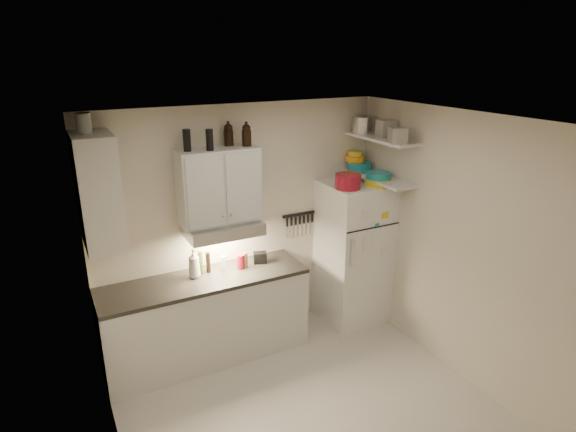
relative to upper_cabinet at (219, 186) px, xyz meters
name	(u,v)px	position (x,y,z in m)	size (l,w,h in m)	color
floor	(309,410)	(0.30, -1.33, -1.84)	(3.20, 3.00, 0.02)	silver
ceiling	(315,121)	(0.30, -1.33, 0.78)	(3.20, 3.00, 0.02)	silver
back_wall	(242,225)	(0.30, 0.18, -0.53)	(3.20, 0.02, 2.60)	beige
left_wall	(107,331)	(-1.31, -1.33, -0.53)	(0.02, 3.00, 2.60)	beige
right_wall	(455,246)	(1.91, -1.33, -0.53)	(0.02, 3.00, 2.60)	beige
base_cabinet	(207,320)	(-0.25, -0.14, -1.39)	(2.10, 0.60, 0.88)	silver
countertop	(204,280)	(-0.25, -0.14, -0.93)	(2.10, 0.62, 0.04)	#2A2824
upper_cabinet	(219,186)	(0.00, 0.00, 0.00)	(0.80, 0.33, 0.75)	silver
side_cabinet	(98,192)	(-1.14, -0.14, 0.12)	(0.33, 0.55, 1.00)	silver
range_hood	(223,229)	(0.00, -0.06, -0.44)	(0.76, 0.46, 0.12)	silver
fridge	(353,253)	(1.55, -0.18, -0.98)	(0.70, 0.68, 1.70)	white
shelf_hi	(381,139)	(1.75, -0.31, 0.38)	(0.30, 0.95, 0.03)	silver
shelf_lo	(379,178)	(1.75, -0.31, -0.07)	(0.30, 0.95, 0.03)	silver
knife_strip	(299,214)	(1.00, 0.15, -0.51)	(0.42, 0.02, 0.03)	black
dutch_oven	(348,181)	(1.33, -0.32, -0.05)	(0.27, 0.27, 0.16)	maroon
book_stack	(379,183)	(1.68, -0.41, -0.09)	(0.18, 0.23, 0.08)	yellow
spice_jar	(367,179)	(1.64, -0.23, -0.08)	(0.05, 0.05, 0.09)	silver
stock_pot	(364,125)	(1.74, 0.01, 0.48)	(0.26, 0.26, 0.18)	silver
tin_a	(387,129)	(1.80, -0.33, 0.48)	(0.18, 0.16, 0.18)	#AAAAAD
tin_b	(398,135)	(1.67, -0.66, 0.47)	(0.16, 0.16, 0.16)	#AAAAAD
bowl_teal	(359,166)	(1.72, 0.02, 0.00)	(0.27, 0.27, 0.11)	teal
bowl_orange	(355,158)	(1.69, 0.07, 0.09)	(0.22, 0.22, 0.07)	orange
bowl_yellow	(355,153)	(1.69, 0.07, 0.15)	(0.17, 0.17, 0.05)	yellow
plates	(378,175)	(1.70, -0.36, -0.02)	(0.28, 0.28, 0.07)	teal
growler_a	(229,134)	(0.15, 0.07, 0.49)	(0.10, 0.10, 0.22)	black
growler_b	(247,135)	(0.30, -0.02, 0.49)	(0.09, 0.09, 0.22)	black
thermos_a	(210,140)	(-0.09, -0.07, 0.48)	(0.07, 0.07, 0.20)	black
thermos_b	(187,140)	(-0.29, -0.01, 0.48)	(0.07, 0.07, 0.21)	black
side_jar	(84,123)	(-1.17, -0.09, 0.71)	(0.12, 0.12, 0.16)	silver
soap_bottle	(194,262)	(-0.32, -0.07, -0.73)	(0.13, 0.13, 0.34)	silver
pepper_mill	(245,260)	(0.22, -0.09, -0.82)	(0.05, 0.05, 0.17)	brown
oil_bottle	(201,262)	(-0.24, -0.01, -0.78)	(0.05, 0.05, 0.25)	#3F5D17
vinegar_bottle	(208,262)	(-0.16, -0.02, -0.79)	(0.05, 0.05, 0.22)	black
clear_bottle	(223,263)	(0.00, -0.04, -0.83)	(0.05, 0.05, 0.16)	silver
red_jar	(241,262)	(0.17, -0.09, -0.83)	(0.08, 0.08, 0.16)	maroon
caddy	(260,258)	(0.41, -0.05, -0.85)	(0.14, 0.10, 0.12)	black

